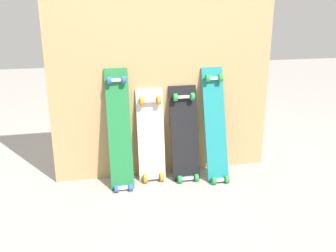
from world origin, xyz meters
The scene contains 6 objects.
ground_plane centered at (0.00, 0.00, 0.00)m, with size 12.00×12.00×0.00m, color #9E9991.
plywood_wall_panel centered at (0.00, 0.07, 0.92)m, with size 1.77×0.04×1.85m, color tan.
skateboard_green centered at (-0.38, -0.08, 0.41)m, with size 0.17×0.29×0.97m.
skateboard_white centered at (-0.13, -0.03, 0.33)m, with size 0.21×0.20×0.79m.
skateboard_black centered at (0.14, -0.06, 0.34)m, with size 0.22×0.26×0.81m.
skateboard_teal centered at (0.38, -0.11, 0.40)m, with size 0.17×0.34×0.95m.
Camera 1 is at (-0.62, -2.75, 1.34)m, focal length 39.77 mm.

